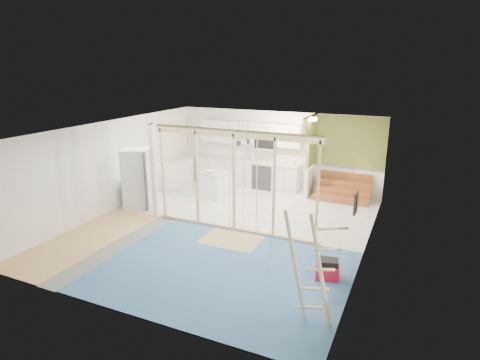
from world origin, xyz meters
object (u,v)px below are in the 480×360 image
at_px(island, 217,184).
at_px(ladder, 311,269).
at_px(fridge, 138,178).
at_px(toolbox, 327,270).

distance_m(island, ladder, 6.76).
xyz_separation_m(fridge, toolbox, (6.04, -1.87, -0.67)).
distance_m(fridge, island, 2.49).
bearing_deg(ladder, fridge, 149.41).
bearing_deg(ladder, island, 128.83).
bearing_deg(fridge, island, 22.39).
xyz_separation_m(island, toolbox, (4.36, -3.65, -0.21)).
bearing_deg(toolbox, fridge, 150.03).
xyz_separation_m(fridge, ladder, (6.06, -3.34, 0.09)).
height_order(fridge, ladder, ladder).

